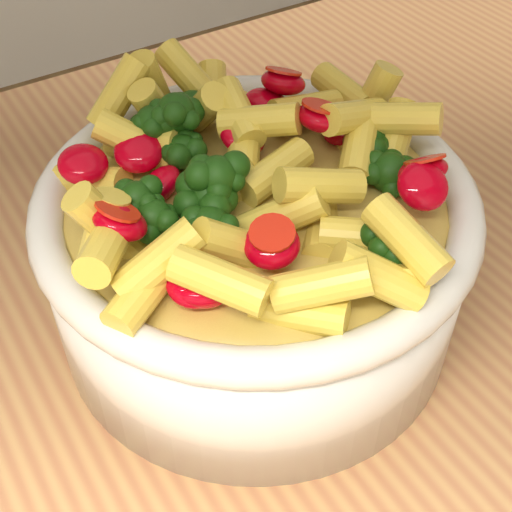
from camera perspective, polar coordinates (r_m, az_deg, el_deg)
table at (r=0.56m, az=7.91°, el=-11.60°), size 1.20×0.80×0.90m
serving_bowl at (r=0.43m, az=-0.00°, el=0.13°), size 0.25×0.25×0.11m
pasta_salad at (r=0.39m, az=-0.00°, el=7.33°), size 0.20×0.20×0.05m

